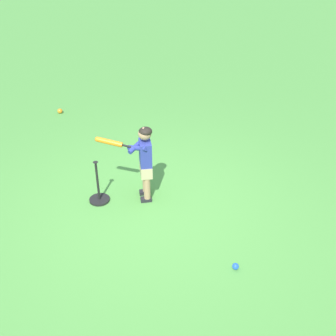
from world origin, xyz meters
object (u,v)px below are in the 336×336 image
(play_ball_center_lawn, at_px, (236,266))
(batting_tee, at_px, (99,194))
(child_batter, at_px, (143,157))
(play_ball_behind_batter, at_px, (60,111))

(play_ball_center_lawn, height_order, batting_tee, batting_tee)
(batting_tee, bearing_deg, child_batter, 88.38)
(child_batter, distance_m, batting_tee, 0.83)
(child_batter, height_order, batting_tee, child_batter)
(child_batter, xyz_separation_m, batting_tee, (-0.02, -0.62, -0.55))
(play_ball_behind_batter, relative_size, play_ball_center_lawn, 1.31)
(child_batter, bearing_deg, play_ball_center_lawn, 29.32)
(play_ball_behind_batter, bearing_deg, play_ball_center_lawn, 25.58)
(child_batter, height_order, play_ball_behind_batter, child_batter)
(child_batter, relative_size, play_ball_behind_batter, 10.95)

